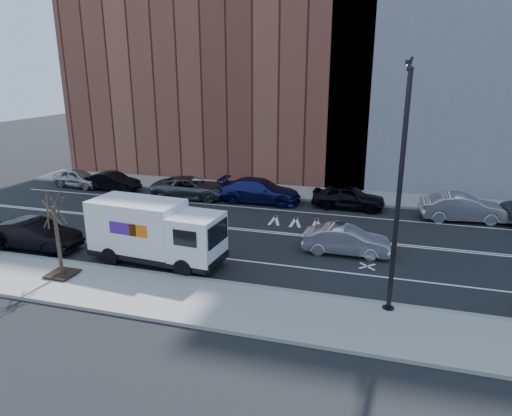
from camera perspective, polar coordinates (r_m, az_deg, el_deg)
The scene contains 19 objects.
ground at distance 26.25m, azimuth 0.94°, elevation -2.97°, with size 120.00×120.00×0.00m, color black.
sidewalk_near at distance 18.60m, azimuth -6.40°, elevation -11.62°, with size 44.00×3.60×0.15m, color gray.
sidewalk_far at distance 34.41m, azimuth 4.82°, elevation 1.95°, with size 44.00×3.60×0.15m, color gray.
curb_near at distance 20.07m, azimuth -4.42°, elevation -9.27°, with size 44.00×0.25×0.17m, color gray.
curb_far at distance 32.71m, azimuth 4.18°, elevation 1.19°, with size 44.00×0.25×0.17m, color gray.
road_markings at distance 26.25m, azimuth 0.94°, elevation -2.96°, with size 40.00×8.60×0.01m, color white, non-canonical shape.
bldg_brick at distance 42.04m, azimuth -4.19°, elevation 19.71°, with size 26.00×10.00×22.00m, color brown.
bldg_concrete at distance 40.01m, azimuth 25.93°, elevation 21.19°, with size 20.00×10.00×26.00m, color slate.
streetlight at distance 17.34m, azimuth 17.54°, elevation 3.30°, with size 0.44×4.02×9.34m.
street_tree at distance 21.80m, azimuth -23.42°, elevation -4.60°, with size 1.20×1.20×3.75m.
fedex_van at distance 22.18m, azimuth -12.50°, elevation -2.86°, with size 6.73×2.78×3.00m.
far_parked_a at distance 38.69m, azimuth -21.30°, elevation 3.50°, with size 1.69×4.19×1.43m, color #9D9CA1.
far_parked_b at distance 36.76m, azimuth -17.43°, elevation 3.20°, with size 1.47×4.23×1.39m, color black.
far_parked_c at distance 33.21m, azimuth -8.18°, elevation 2.53°, with size 2.55×5.54×1.54m, color #4C4E53.
far_parked_d at distance 31.84m, azimuth 0.48°, elevation 2.19°, with size 2.32×5.72×1.66m, color navy.
far_parked_e at distance 30.98m, azimuth 11.47°, elevation 1.39°, with size 1.91×4.76×1.62m, color black.
far_parked_f at distance 30.63m, azimuth 24.45°, elevation 0.03°, with size 1.75×5.01×1.65m, color #A2A2A6.
driving_sedan at distance 23.40m, azimuth 11.20°, elevation -3.97°, with size 1.51×4.33×1.43m, color #A7A7AB.
near_parked_rear_a at distance 26.13m, azimuth -25.92°, elevation -3.02°, with size 1.65×4.73×1.56m, color black.
Camera 1 is at (6.48, -23.81, 8.93)m, focal length 32.00 mm.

